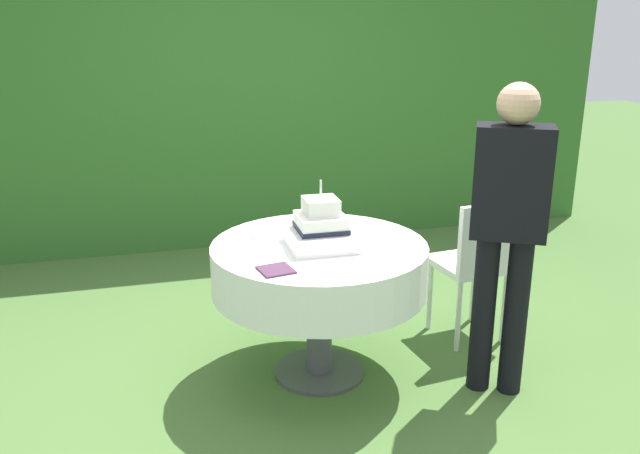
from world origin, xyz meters
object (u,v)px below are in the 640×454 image
serving_plate_near (387,244)px  napkin_stack (276,270)px  wedding_cake (321,229)px  serving_plate_far (261,234)px  garden_chair (478,257)px  cake_table (319,268)px  standing_person (508,221)px

serving_plate_near → napkin_stack: 0.66m
wedding_cake → serving_plate_near: bearing=-13.6°
wedding_cake → serving_plate_far: (-0.27, 0.25, -0.09)m
garden_chair → napkin_stack: bearing=-161.1°
napkin_stack → serving_plate_far: bearing=87.2°
cake_table → serving_plate_near: 0.38m
napkin_stack → garden_chair: garden_chair is taller
garden_chair → standing_person: 0.67m
serving_plate_far → garden_chair: 1.28m
serving_plate_near → serving_plate_far: size_ratio=0.93×
garden_chair → cake_table: bearing=-172.5°
cake_table → garden_chair: garden_chair is taller
wedding_cake → serving_plate_far: 0.38m
cake_table → serving_plate_far: bearing=140.2°
serving_plate_far → standing_person: size_ratio=0.09×
cake_table → standing_person: size_ratio=0.71×
cake_table → napkin_stack: 0.45m
wedding_cake → cake_table: bearing=97.9°
serving_plate_near → napkin_stack: size_ratio=0.86×
wedding_cake → napkin_stack: size_ratio=2.33×
serving_plate_far → cake_table: bearing=-39.8°
serving_plate_far → standing_person: standing_person is taller
napkin_stack → garden_chair: size_ratio=0.17×
napkin_stack → garden_chair: (1.29, 0.44, -0.22)m
napkin_stack → wedding_cake: bearing=43.7°
serving_plate_near → serving_plate_far: same height
cake_table → serving_plate_near: size_ratio=8.75×
serving_plate_far → standing_person: 1.28m
cake_table → standing_person: bearing=-24.6°
wedding_cake → napkin_stack: bearing=-136.3°
wedding_cake → garden_chair: size_ratio=0.39×
napkin_stack → garden_chair: bearing=18.9°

